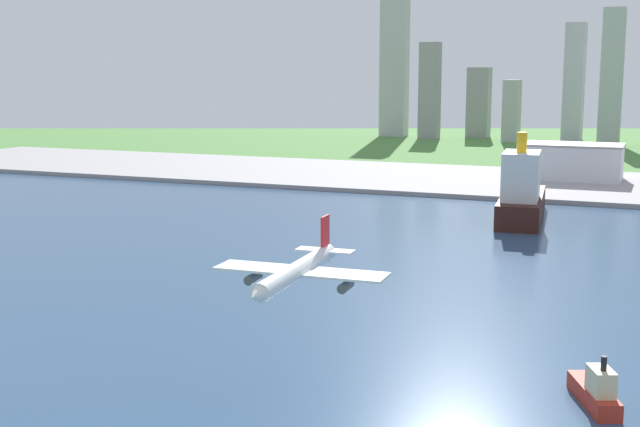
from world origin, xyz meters
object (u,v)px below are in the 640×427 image
tugboat_small (596,391)px  warehouse_main (573,161)px  cargo_ship (521,195)px  airplane_landing (297,271)px

tugboat_small → warehouse_main: size_ratio=0.35×
tugboat_small → cargo_ship: bearing=103.1°
airplane_landing → warehouse_main: airplane_landing is taller
airplane_landing → cargo_ship: size_ratio=0.55×
warehouse_main → cargo_ship: bearing=-92.7°
tugboat_small → airplane_landing: bearing=-162.4°
tugboat_small → warehouse_main: 356.39m
airplane_landing → tugboat_small: airplane_landing is taller
cargo_ship → tugboat_small: size_ratio=3.79×
tugboat_small → warehouse_main: warehouse_main is taller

